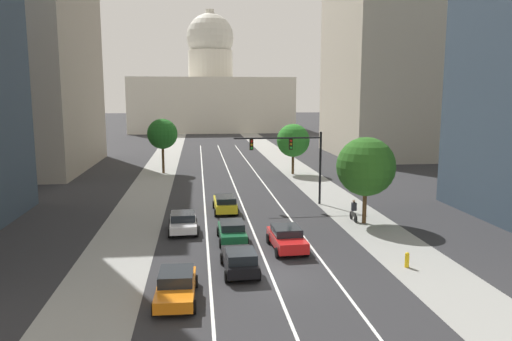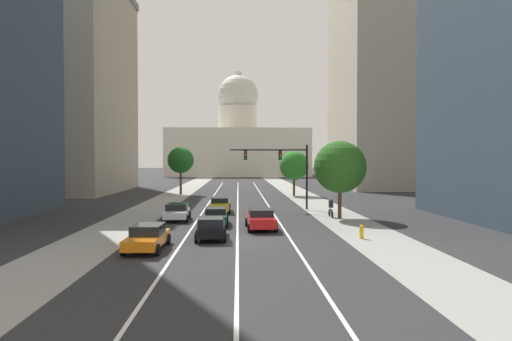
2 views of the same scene
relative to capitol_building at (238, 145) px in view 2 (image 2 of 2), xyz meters
The scene contains 21 objects.
ground_plane 72.70m from the capitol_building, 90.00° to the right, with size 400.00×400.00×0.00m, color #2B2B2D.
sidewalk_left 78.18m from the capitol_building, 96.66° to the right, with size 4.50×130.00×0.01m, color gray.
sidewalk_right 78.18m from the capitol_building, 83.34° to the right, with size 4.50×130.00×0.01m, color gray.
lane_stripe_left 87.66m from the capitol_building, 92.22° to the right, with size 0.16×90.00×0.01m, color white.
lane_stripe_center 87.59m from the capitol_building, 90.00° to the right, with size 0.16×90.00×0.01m, color white.
lane_stripe_right 87.66m from the capitol_building, 87.78° to the right, with size 0.16×90.00×0.01m, color white.
office_tower_far_left 74.19m from the capitol_building, 110.29° to the right, with size 14.69×25.61×33.58m.
office_tower_far_right 69.17m from the capitol_building, 64.41° to the right, with size 21.42×23.08×54.69m.
capitol_building is the anchor object (origin of this frame).
car_black 111.57m from the capitol_building, 90.87° to the right, with size 2.05×4.29×1.45m.
car_yellow 97.35m from the capitol_building, 91.00° to the right, with size 2.02×4.47×1.49m.
car_orange 114.90m from the capitol_building, 92.53° to the right, with size 2.10×4.60×1.42m.
car_white 102.99m from the capitol_building, 92.83° to the right, with size 2.21×4.07×1.41m.
car_red 107.74m from the capitol_building, 89.10° to the right, with size 2.22×4.43×1.47m.
car_green 105.54m from the capitol_building, 90.92° to the right, with size 1.97×4.11×1.35m.
traffic_signal_mast 95.01m from the capitol_building, 87.25° to the right, with size 7.91×0.39×6.59m.
fire_hydrant 112.15m from the capitol_building, 85.91° to the right, with size 0.26×0.35×0.91m.
cyclist 101.77m from the capitol_building, 85.36° to the right, with size 0.37×1.70×1.72m.
street_tree_near_right 78.50m from the capitol_building, 84.23° to the right, with size 4.09×4.09×6.29m.
street_tree_far_right 102.24m from the capitol_building, 85.04° to the right, with size 4.51×4.51×6.71m.
street_tree_mid_left 75.78m from the capitol_building, 96.29° to the right, with size 3.79×3.79×6.89m.
Camera 2 is at (0.06, -27.35, 5.10)m, focal length 30.97 mm.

